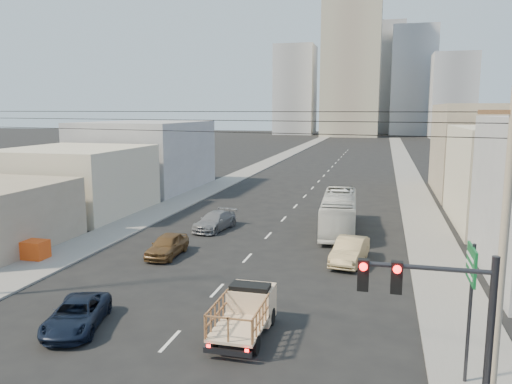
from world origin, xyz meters
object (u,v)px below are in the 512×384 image
at_px(sedan_grey, 215,221).
at_px(traffic_signal, 444,330).
at_px(city_bus, 339,212).
at_px(utility_pole, 502,261).
at_px(crate_stack, 33,249).
at_px(sedan_brown, 167,245).
at_px(green_sign, 471,280).
at_px(sedan_tan, 350,251).
at_px(flatbed_pickup, 245,310).
at_px(navy_pickup, 77,315).

height_order(sedan_grey, traffic_signal, traffic_signal).
height_order(city_bus, traffic_signal, traffic_signal).
height_order(utility_pole, crate_stack, utility_pole).
bearing_deg(traffic_signal, sedan_brown, 131.82).
bearing_deg(green_sign, sedan_tan, 109.98).
bearing_deg(sedan_tan, sedan_grey, 158.50).
xyz_separation_m(sedan_brown, sedan_grey, (0.63, 7.60, -0.02)).
bearing_deg(city_bus, crate_stack, -148.42).
relative_size(utility_pole, crate_stack, 5.56).
bearing_deg(green_sign, traffic_signal, -105.55).
relative_size(traffic_signal, crate_stack, 3.33).
bearing_deg(utility_pole, flatbed_pickup, 153.28).
height_order(sedan_brown, sedan_tan, sedan_tan).
height_order(city_bus, sedan_brown, city_bus).
relative_size(flatbed_pickup, sedan_grey, 0.91).
bearing_deg(sedan_grey, city_bus, 21.29).
xyz_separation_m(city_bus, sedan_grey, (-9.53, -2.01, -0.79)).
height_order(sedan_grey, utility_pole, utility_pole).
distance_m(flatbed_pickup, green_sign, 8.96).
xyz_separation_m(city_bus, sedan_brown, (-10.15, -9.61, -0.77)).
bearing_deg(crate_stack, navy_pickup, -43.41).
bearing_deg(crate_stack, city_bus, 34.78).
bearing_deg(utility_pole, traffic_signal, -124.61).
distance_m(navy_pickup, crate_stack, 11.83).
height_order(sedan_tan, utility_pole, utility_pole).
xyz_separation_m(sedan_grey, crate_stack, (-8.48, -10.50, -0.01)).
bearing_deg(sedan_grey, green_sign, -41.45).
bearing_deg(sedan_tan, sedan_brown, -165.00).
distance_m(navy_pickup, sedan_brown, 11.06).
distance_m(navy_pickup, green_sign, 15.89).
xyz_separation_m(traffic_signal, green_sign, (1.39, 5.01, -0.34)).
distance_m(sedan_brown, sedan_grey, 7.63).
relative_size(navy_pickup, traffic_signal, 0.75).
bearing_deg(sedan_tan, traffic_signal, -71.44).
distance_m(flatbed_pickup, utility_pole, 10.55).
bearing_deg(traffic_signal, city_bus, 100.27).
relative_size(navy_pickup, crate_stack, 2.49).
height_order(navy_pickup, green_sign, green_sign).
distance_m(green_sign, utility_pole, 2.91).
bearing_deg(flatbed_pickup, sedan_grey, 112.84).
xyz_separation_m(sedan_tan, sedan_grey, (-10.93, 6.19, -0.08)).
bearing_deg(traffic_signal, flatbed_pickup, 135.33).
xyz_separation_m(sedan_brown, traffic_signal, (14.91, -16.67, 3.36)).
relative_size(flatbed_pickup, crate_stack, 2.45).
bearing_deg(crate_stack, sedan_brown, 20.26).
bearing_deg(sedan_grey, traffic_signal, -50.11).
bearing_deg(city_bus, sedan_brown, -139.78).
bearing_deg(crate_stack, utility_pole, -24.69).
bearing_deg(sedan_tan, flatbed_pickup, -99.77).
distance_m(flatbed_pickup, sedan_brown, 12.62).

